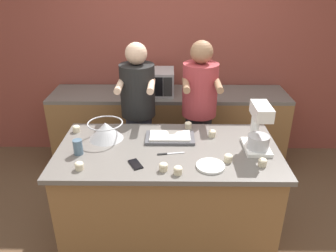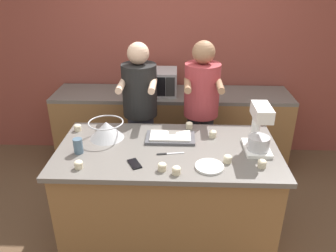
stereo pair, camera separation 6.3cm
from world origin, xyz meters
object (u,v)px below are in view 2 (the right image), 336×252
stand_mixer (259,131)px  cupcake_0 (262,163)px  drinking_glass (78,146)px  knife (169,154)px  cupcake_3 (78,164)px  microwave_oven (155,82)px  cupcake_7 (176,170)px  person_left (141,118)px  person_right (201,118)px  cupcake_6 (213,134)px  mixing_bowl (106,129)px  cupcake_4 (228,159)px  cupcake_5 (162,167)px  cupcake_2 (78,127)px  cell_phone (134,164)px  small_plate (209,167)px  baking_tray (170,137)px  cupcake_1 (189,125)px

stand_mixer → cupcake_0: (-0.01, -0.25, -0.14)m
drinking_glass → knife: 0.72m
stand_mixer → cupcake_3: stand_mixer is taller
microwave_oven → cupcake_7: 1.73m
person_left → cupcake_3: person_left is taller
person_right → drinking_glass: 1.33m
cupcake_6 → mixing_bowl: bearing=-177.2°
person_right → cupcake_7: (-0.24, -1.12, 0.09)m
cupcake_0 → cupcake_3: same height
knife → cupcake_4: size_ratio=3.39×
cupcake_4 → cupcake_5: bearing=-165.5°
stand_mixer → knife: bearing=-173.1°
person_right → cupcake_3: 1.43m
person_left → cupcake_2: bearing=-139.1°
cupcake_0 → cell_phone: bearing=179.8°
small_plate → cupcake_7: bearing=-159.3°
person_right → cupcake_5: bearing=-107.7°
baking_tray → cell_phone: bearing=-121.8°
person_right → cupcake_3: (-0.96, -1.06, 0.09)m
cupcake_1 → small_plate: bearing=-78.4°
cupcake_0 → cupcake_1: bearing=129.3°
mixing_bowl → cupcake_6: (0.92, 0.05, -0.05)m
small_plate → cupcake_4: 0.16m
stand_mixer → knife: size_ratio=1.78×
drinking_glass → cupcake_4: size_ratio=1.91×
cupcake_2 → baking_tray: bearing=-9.0°
person_right → cupcake_3: bearing=-132.0°
cupcake_3 → cupcake_7: bearing=-4.1°
small_plate → cupcake_6: size_ratio=3.30×
person_left → cupcake_2: person_left is taller
small_plate → stand_mixer: bearing=34.2°
person_right → drinking_glass: person_right is taller
cell_phone → knife: size_ratio=0.73×
cupcake_1 → cupcake_5: same height
stand_mixer → microwave_oven: (-0.91, 1.34, -0.03)m
person_left → cupcake_3: bearing=-107.5°
small_plate → knife: bearing=148.8°
cell_phone → cupcake_6: (0.63, 0.47, 0.03)m
cupcake_4 → cupcake_0: bearing=-13.3°
mixing_bowl → cupcake_0: bearing=-18.9°
knife → cupcake_1: (0.17, 0.47, 0.03)m
cupcake_2 → cupcake_3: bearing=-73.4°
cupcake_1 → cell_phone: bearing=-123.8°
mixing_bowl → microwave_oven: bearing=73.6°
person_right → cupcake_5: 1.13m
cupcake_7 → stand_mixer: bearing=29.5°
cupcake_5 → cupcake_1: bearing=73.3°
baking_tray → cupcake_7: 0.54m
cupcake_2 → cupcake_3: size_ratio=1.00×
knife → cupcake_7: cupcake_7 is taller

